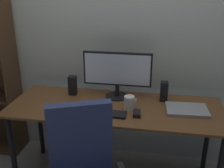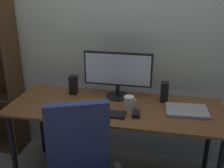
{
  "view_description": "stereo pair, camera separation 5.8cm",
  "coord_description": "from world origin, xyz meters",
  "px_view_note": "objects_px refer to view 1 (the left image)",
  "views": [
    {
      "loc": [
        0.31,
        -1.94,
        1.69
      ],
      "look_at": [
        -0.03,
        0.04,
        0.92
      ],
      "focal_mm": 42.7,
      "sensor_mm": 36.0,
      "label": 1
    },
    {
      "loc": [
        0.37,
        -1.93,
        1.69
      ],
      "look_at": [
        -0.03,
        0.04,
        0.92
      ],
      "focal_mm": 42.7,
      "sensor_mm": 36.0,
      "label": 2
    }
  ],
  "objects_px": {
    "mouse": "(137,114)",
    "laptop": "(187,110)",
    "keyboard": "(107,114)",
    "coffee_mug": "(129,103)",
    "monitor": "(117,72)",
    "speaker_left": "(73,85)",
    "desk": "(115,115)",
    "speaker_right": "(164,91)"
  },
  "relations": [
    {
      "from": "keyboard",
      "to": "speaker_left",
      "type": "distance_m",
      "value": 0.51
    },
    {
      "from": "mouse",
      "to": "speaker_right",
      "type": "distance_m",
      "value": 0.38
    },
    {
      "from": "keyboard",
      "to": "speaker_left",
      "type": "height_order",
      "value": "speaker_left"
    },
    {
      "from": "desk",
      "to": "speaker_left",
      "type": "xyz_separation_m",
      "value": [
        -0.41,
        0.18,
        0.17
      ]
    },
    {
      "from": "speaker_right",
      "to": "monitor",
      "type": "bearing_deg",
      "value": 178.87
    },
    {
      "from": "desk",
      "to": "keyboard",
      "type": "xyz_separation_m",
      "value": [
        -0.03,
        -0.16,
        0.09
      ]
    },
    {
      "from": "speaker_right",
      "to": "coffee_mug",
      "type": "bearing_deg",
      "value": -142.36
    },
    {
      "from": "laptop",
      "to": "speaker_left",
      "type": "distance_m",
      "value": 1.0
    },
    {
      "from": "desk",
      "to": "laptop",
      "type": "xyz_separation_m",
      "value": [
        0.57,
        0.01,
        0.09
      ]
    },
    {
      "from": "monitor",
      "to": "speaker_right",
      "type": "relative_size",
      "value": 3.44
    },
    {
      "from": "desk",
      "to": "monitor",
      "type": "relative_size",
      "value": 2.97
    },
    {
      "from": "coffee_mug",
      "to": "speaker_right",
      "type": "height_order",
      "value": "speaker_right"
    },
    {
      "from": "coffee_mug",
      "to": "laptop",
      "type": "height_order",
      "value": "coffee_mug"
    },
    {
      "from": "keyboard",
      "to": "speaker_right",
      "type": "xyz_separation_m",
      "value": [
        0.42,
        0.34,
        0.08
      ]
    },
    {
      "from": "monitor",
      "to": "laptop",
      "type": "bearing_deg",
      "value": -16.61
    },
    {
      "from": "monitor",
      "to": "speaker_right",
      "type": "xyz_separation_m",
      "value": [
        0.4,
        -0.01,
        -0.15
      ]
    },
    {
      "from": "monitor",
      "to": "speaker_left",
      "type": "relative_size",
      "value": 3.44
    },
    {
      "from": "desk",
      "to": "coffee_mug",
      "type": "bearing_deg",
      "value": -14.93
    },
    {
      "from": "keyboard",
      "to": "laptop",
      "type": "height_order",
      "value": "laptop"
    },
    {
      "from": "mouse",
      "to": "keyboard",
      "type": "bearing_deg",
      "value": -177.29
    },
    {
      "from": "keyboard",
      "to": "coffee_mug",
      "type": "distance_m",
      "value": 0.2
    },
    {
      "from": "keyboard",
      "to": "laptop",
      "type": "xyz_separation_m",
      "value": [
        0.6,
        0.17,
        0.0
      ]
    },
    {
      "from": "laptop",
      "to": "speaker_right",
      "type": "height_order",
      "value": "speaker_right"
    },
    {
      "from": "desk",
      "to": "speaker_left",
      "type": "distance_m",
      "value": 0.48
    },
    {
      "from": "desk",
      "to": "speaker_right",
      "type": "relative_size",
      "value": 10.22
    },
    {
      "from": "desk",
      "to": "speaker_right",
      "type": "bearing_deg",
      "value": 24.27
    },
    {
      "from": "mouse",
      "to": "laptop",
      "type": "relative_size",
      "value": 0.3
    },
    {
      "from": "monitor",
      "to": "laptop",
      "type": "relative_size",
      "value": 1.83
    },
    {
      "from": "monitor",
      "to": "mouse",
      "type": "bearing_deg",
      "value": -57.74
    },
    {
      "from": "monitor",
      "to": "keyboard",
      "type": "bearing_deg",
      "value": -93.56
    },
    {
      "from": "mouse",
      "to": "laptop",
      "type": "xyz_separation_m",
      "value": [
        0.38,
        0.14,
        -0.01
      ]
    },
    {
      "from": "laptop",
      "to": "speaker_right",
      "type": "distance_m",
      "value": 0.26
    },
    {
      "from": "speaker_left",
      "to": "mouse",
      "type": "bearing_deg",
      "value": -27.23
    },
    {
      "from": "mouse",
      "to": "coffee_mug",
      "type": "distance_m",
      "value": 0.13
    },
    {
      "from": "mouse",
      "to": "coffee_mug",
      "type": "bearing_deg",
      "value": 120.16
    },
    {
      "from": "keyboard",
      "to": "mouse",
      "type": "bearing_deg",
      "value": 7.03
    },
    {
      "from": "mouse",
      "to": "laptop",
      "type": "bearing_deg",
      "value": 16.66
    },
    {
      "from": "monitor",
      "to": "speaker_right",
      "type": "bearing_deg",
      "value": -1.13
    },
    {
      "from": "mouse",
      "to": "speaker_right",
      "type": "bearing_deg",
      "value": 53.02
    },
    {
      "from": "mouse",
      "to": "speaker_right",
      "type": "height_order",
      "value": "speaker_right"
    },
    {
      "from": "keyboard",
      "to": "speaker_left",
      "type": "bearing_deg",
      "value": 138.84
    },
    {
      "from": "laptop",
      "to": "keyboard",
      "type": "bearing_deg",
      "value": -167.52
    }
  ]
}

